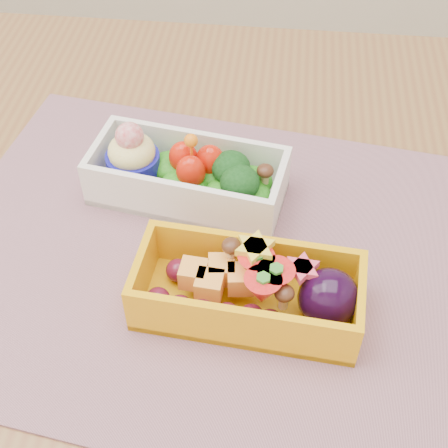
# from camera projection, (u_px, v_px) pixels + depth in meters

# --- Properties ---
(table) EXTENTS (1.20, 0.80, 0.75)m
(table) POSITION_uv_depth(u_px,v_px,m) (207.00, 320.00, 0.63)
(table) COLOR brown
(table) RESTS_ON ground
(placemat) EXTENTS (0.54, 0.44, 0.00)m
(placemat) POSITION_uv_depth(u_px,v_px,m) (215.00, 257.00, 0.56)
(placemat) COLOR #9F6E7C
(placemat) RESTS_ON table
(bento_white) EXTENTS (0.19, 0.11, 0.07)m
(bento_white) POSITION_uv_depth(u_px,v_px,m) (187.00, 175.00, 0.59)
(bento_white) COLOR white
(bento_white) RESTS_ON placemat
(bento_yellow) EXTENTS (0.18, 0.09, 0.06)m
(bento_yellow) POSITION_uv_depth(u_px,v_px,m) (253.00, 290.00, 0.50)
(bento_yellow) COLOR #E6A00B
(bento_yellow) RESTS_ON placemat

